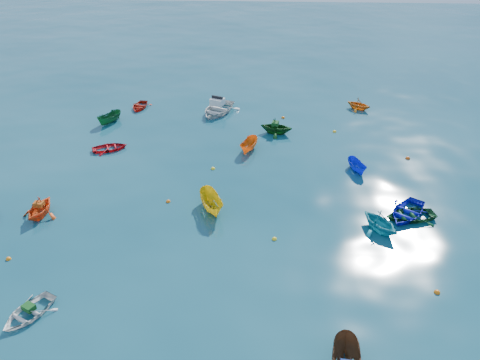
{
  "coord_description": "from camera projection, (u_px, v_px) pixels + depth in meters",
  "views": [
    {
      "loc": [
        1.64,
        -23.31,
        16.95
      ],
      "look_at": [
        0.0,
        5.0,
        0.4
      ],
      "focal_mm": 35.0,
      "sensor_mm": 36.0,
      "label": 1
    }
  ],
  "objects": [
    {
      "name": "dinghy_orange_far",
      "position": [
        358.0,
        109.0,
        45.43
      ],
      "size": [
        3.1,
        3.02,
        1.24
      ],
      "primitive_type": "imported",
      "rotation": [
        0.0,
        0.0,
        0.96
      ],
      "color": "orange",
      "rests_on": "ground"
    },
    {
      "name": "sampan_orange_n",
      "position": [
        249.0,
        150.0,
        37.75
      ],
      "size": [
        1.8,
        2.86,
        1.04
      ],
      "primitive_type": "imported",
      "rotation": [
        0.0,
        0.0,
        -0.32
      ],
      "color": "orange",
      "rests_on": "ground"
    },
    {
      "name": "sampan_green_far",
      "position": [
        110.0,
        123.0,
        42.58
      ],
      "size": [
        2.2,
        2.91,
        1.06
      ],
      "primitive_type": "imported",
      "rotation": [
        0.0,
        0.0,
        -0.49
      ],
      "color": "#135529",
      "rests_on": "ground"
    },
    {
      "name": "ground",
      "position": [
        235.0,
        226.0,
        28.72
      ],
      "size": [
        160.0,
        160.0,
        0.0
      ],
      "primitive_type": "plane",
      "color": "#0A3D4E",
      "rests_on": "ground"
    },
    {
      "name": "sampan_blue_far",
      "position": [
        356.0,
        171.0,
        34.82
      ],
      "size": [
        1.51,
        2.5,
        0.91
      ],
      "primitive_type": "imported",
      "rotation": [
        0.0,
        0.0,
        0.29
      ],
      "color": "#1024CD",
      "rests_on": "ground"
    },
    {
      "name": "buoy_ye_c",
      "position": [
        211.0,
        204.0,
        30.94
      ],
      "size": [
        0.33,
        0.33,
        0.33
      ],
      "primitive_type": "sphere",
      "color": "yellow",
      "rests_on": "ground"
    },
    {
      "name": "dinghy_white_near",
      "position": [
        29.0,
        315.0,
        22.48
      ],
      "size": [
        3.01,
        3.35,
        0.57
      ],
      "primitive_type": "imported",
      "rotation": [
        0.0,
        0.0,
        -0.47
      ],
      "color": "silver",
      "rests_on": "ground"
    },
    {
      "name": "buoy_or_e",
      "position": [
        283.0,
        118.0,
        43.53
      ],
      "size": [
        0.33,
        0.33,
        0.33
      ],
      "primitive_type": "sphere",
      "color": "orange",
      "rests_on": "ground"
    },
    {
      "name": "dinghy_orange_w",
      "position": [
        41.0,
        215.0,
        29.76
      ],
      "size": [
        2.48,
        2.81,
        1.37
      ],
      "primitive_type": "imported",
      "rotation": [
        0.0,
        0.0,
        -0.09
      ],
      "color": "#F75117",
      "rests_on": "ground"
    },
    {
      "name": "tarp_green_a",
      "position": [
        29.0,
        307.0,
        22.34
      ],
      "size": [
        0.7,
        0.64,
        0.27
      ],
      "primitive_type": "cube",
      "rotation": [
        0.0,
        0.0,
        -0.47
      ],
      "color": "#134F19",
      "rests_on": "dinghy_white_near"
    },
    {
      "name": "buoy_or_d",
      "position": [
        408.0,
        159.0,
        36.47
      ],
      "size": [
        0.37,
        0.37,
        0.37
      ],
      "primitive_type": "sphere",
      "color": "#D04A0B",
      "rests_on": "ground"
    },
    {
      "name": "dinghy_blue_se",
      "position": [
        406.0,
        215.0,
        29.77
      ],
      "size": [
        4.06,
        4.3,
        0.72
      ],
      "primitive_type": "imported",
      "rotation": [
        0.0,
        0.0,
        -0.62
      ],
      "color": "#0F15C4",
      "rests_on": "ground"
    },
    {
      "name": "dinghy_green_n",
      "position": [
        276.0,
        133.0,
        40.59
      ],
      "size": [
        3.18,
        2.89,
        1.44
      ],
      "primitive_type": "imported",
      "rotation": [
        0.0,
        0.0,
        1.36
      ],
      "color": "#104613",
      "rests_on": "ground"
    },
    {
      "name": "tarp_green_b",
      "position": [
        275.0,
        124.0,
        40.17
      ],
      "size": [
        0.66,
        0.79,
        0.34
      ],
      "primitive_type": "cube",
      "rotation": [
        0.0,
        0.0,
        1.36
      ],
      "color": "#124817",
      "rests_on": "dinghy_green_n"
    },
    {
      "name": "buoy_ye_a",
      "position": [
        274.0,
        239.0,
        27.61
      ],
      "size": [
        0.3,
        0.3,
        0.3
      ],
      "primitive_type": "sphere",
      "color": "yellow",
      "rests_on": "ground"
    },
    {
      "name": "buoy_or_c",
      "position": [
        168.0,
        202.0,
        31.13
      ],
      "size": [
        0.3,
        0.3,
        0.3
      ],
      "primitive_type": "sphere",
      "color": "orange",
      "rests_on": "ground"
    },
    {
      "name": "dinghy_red_nw",
      "position": [
        110.0,
        150.0,
        37.84
      ],
      "size": [
        3.3,
        2.88,
        0.57
      ],
      "primitive_type": "imported",
      "rotation": [
        0.0,
        0.0,
        1.97
      ],
      "color": "red",
      "rests_on": "ground"
    },
    {
      "name": "tarp_orange_a",
      "position": [
        39.0,
        204.0,
        29.39
      ],
      "size": [
        0.63,
        0.5,
        0.29
      ],
      "primitive_type": "cube",
      "rotation": [
        0.0,
        0.0,
        -0.09
      ],
      "color": "#B24C12",
      "rests_on": "dinghy_orange_w"
    },
    {
      "name": "sampan_yellow_mid",
      "position": [
        212.0,
        210.0,
        30.32
      ],
      "size": [
        2.26,
        3.39,
        1.23
      ],
      "primitive_type": "imported",
      "rotation": [
        0.0,
        0.0,
        0.37
      ],
      "color": "gold",
      "rests_on": "ground"
    },
    {
      "name": "buoy_or_b",
      "position": [
        437.0,
        293.0,
        23.79
      ],
      "size": [
        0.31,
        0.31,
        0.31
      ],
      "primitive_type": "sphere",
      "color": "orange",
      "rests_on": "ground"
    },
    {
      "name": "dinghy_green_e",
      "position": [
        409.0,
        218.0,
        29.5
      ],
      "size": [
        3.55,
        2.84,
        0.66
      ],
      "primitive_type": "imported",
      "rotation": [
        0.0,
        0.0,
        -1.38
      ],
      "color": "#104720",
      "rests_on": "ground"
    },
    {
      "name": "buoy_or_a",
      "position": [
        9.0,
        259.0,
        26.05
      ],
      "size": [
        0.29,
        0.29,
        0.29
      ],
      "primitive_type": "sphere",
      "color": "orange",
      "rests_on": "ground"
    },
    {
      "name": "motorboat_white",
      "position": [
        218.0,
        113.0,
        44.68
      ],
      "size": [
        4.82,
        5.54,
        1.56
      ],
      "primitive_type": "imported",
      "rotation": [
        0.0,
        0.0,
        -0.39
      ],
      "color": "silver",
      "rests_on": "ground"
    },
    {
      "name": "dinghy_red_far",
      "position": [
        140.0,
        108.0,
        45.75
      ],
      "size": [
        2.18,
        2.89,
        0.57
      ],
      "primitive_type": "imported",
      "rotation": [
        0.0,
        0.0,
        -0.08
      ],
      "color": "red",
      "rests_on": "ground"
    },
    {
      "name": "buoy_ye_e",
      "position": [
        334.0,
        132.0,
        40.83
      ],
      "size": [
        0.33,
        0.33,
        0.33
      ],
      "primitive_type": "sphere",
      "color": "yellow",
      "rests_on": "ground"
    },
    {
      "name": "dinghy_cyan_se",
      "position": [
        379.0,
        230.0,
        28.42
      ],
      "size": [
        3.4,
        3.5,
        1.41
      ],
      "primitive_type": "imported",
      "rotation": [
        0.0,
        0.0,
        0.6
      ],
      "color": "teal",
      "rests_on": "ground"
    },
    {
      "name": "buoy_ye_d",
      "position": [
        213.0,
        169.0,
        35.04
      ],
      "size": [
        0.31,
        0.31,
        0.31
      ],
      "primitive_type": "sphere",
      "color": "yellow",
      "rests_on": "ground"
    }
  ]
}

